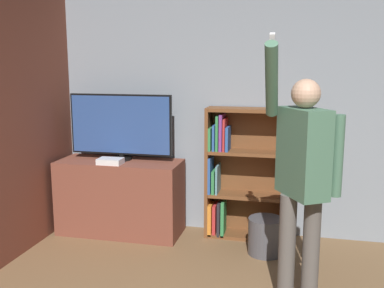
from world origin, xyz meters
TOP-DOWN VIEW (x-y plane):
  - wall_back at (0.01, 3.15)m, footprint 6.21×0.09m
  - tv_ledge at (-1.37, 2.78)m, footprint 1.34×0.54m
  - television at (-1.37, 2.85)m, footprint 1.14×0.22m
  - game_console at (-1.41, 2.62)m, footprint 0.25×0.17m
  - bookshelf at (-0.09, 2.97)m, footprint 0.88×0.28m
  - person at (0.53, 1.69)m, footprint 0.57×0.57m
  - waste_bin at (0.23, 2.57)m, footprint 0.34×0.34m

SIDE VIEW (x-z plane):
  - waste_bin at x=0.23m, z-range 0.00..0.36m
  - tv_ledge at x=-1.37m, z-range 0.00..0.81m
  - bookshelf at x=-0.09m, z-range -0.01..1.39m
  - game_console at x=-1.41m, z-range 0.81..0.87m
  - person at x=0.53m, z-range 0.03..2.09m
  - television at x=-1.37m, z-range 0.82..1.54m
  - wall_back at x=0.01m, z-range 0.00..2.70m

